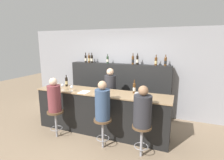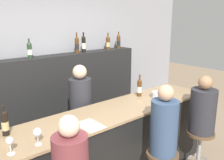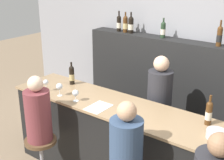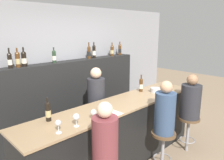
% 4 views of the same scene
% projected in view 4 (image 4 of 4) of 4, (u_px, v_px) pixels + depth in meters
% --- Properties ---
extents(wall_back, '(6.40, 0.05, 2.60)m').
position_uv_depth(wall_back, '(65.00, 73.00, 4.38)').
color(wall_back, gray).
rests_on(wall_back, ground_plane).
extents(bar_counter, '(3.30, 0.67, 1.03)m').
position_uv_depth(bar_counter, '(119.00, 134.00, 3.52)').
color(bar_counter, black).
rests_on(bar_counter, ground_plane).
extents(back_bar_cabinet, '(3.10, 0.28, 1.56)m').
position_uv_depth(back_bar_cabinet, '(73.00, 100.00, 4.34)').
color(back_bar_cabinet, black).
rests_on(back_bar_cabinet, ground_plane).
extents(wine_bottle_counter_0, '(0.07, 0.07, 0.31)m').
position_uv_depth(wine_bottle_counter_0, '(48.00, 111.00, 2.74)').
color(wine_bottle_counter_0, black).
rests_on(wine_bottle_counter_0, bar_counter).
extents(wine_bottle_counter_1, '(0.07, 0.07, 0.32)m').
position_uv_depth(wine_bottle_counter_1, '(141.00, 85.00, 4.02)').
color(wine_bottle_counter_1, '#4C2D14').
rests_on(wine_bottle_counter_1, bar_counter).
extents(wine_bottle_backbar_0, '(0.07, 0.07, 0.31)m').
position_uv_depth(wine_bottle_backbar_0, '(10.00, 60.00, 3.36)').
color(wine_bottle_backbar_0, black).
rests_on(wine_bottle_backbar_0, back_bar_cabinet).
extents(wine_bottle_backbar_1, '(0.07, 0.07, 0.31)m').
position_uv_depth(wine_bottle_backbar_1, '(18.00, 59.00, 3.45)').
color(wine_bottle_backbar_1, '#4C2D14').
rests_on(wine_bottle_backbar_1, back_bar_cabinet).
extents(wine_bottle_backbar_2, '(0.08, 0.08, 0.31)m').
position_uv_depth(wine_bottle_backbar_2, '(24.00, 59.00, 3.52)').
color(wine_bottle_backbar_2, black).
rests_on(wine_bottle_backbar_2, back_bar_cabinet).
extents(wine_bottle_backbar_3, '(0.07, 0.07, 0.28)m').
position_uv_depth(wine_bottle_backbar_3, '(54.00, 56.00, 3.89)').
color(wine_bottle_backbar_3, '#233823').
rests_on(wine_bottle_backbar_3, back_bar_cabinet).
extents(wine_bottle_backbar_4, '(0.07, 0.07, 0.33)m').
position_uv_depth(wine_bottle_backbar_4, '(89.00, 52.00, 4.42)').
color(wine_bottle_backbar_4, '#4C2D14').
rests_on(wine_bottle_backbar_4, back_bar_cabinet).
extents(wine_bottle_backbar_5, '(0.07, 0.07, 0.33)m').
position_uv_depth(wine_bottle_backbar_5, '(94.00, 51.00, 4.51)').
color(wine_bottle_backbar_5, black).
rests_on(wine_bottle_backbar_5, back_bar_cabinet).
extents(wine_bottle_backbar_6, '(0.08, 0.08, 0.30)m').
position_uv_depth(wine_bottle_backbar_6, '(112.00, 50.00, 4.87)').
color(wine_bottle_backbar_6, '#4C2D14').
rests_on(wine_bottle_backbar_6, back_bar_cabinet).
extents(wine_bottle_backbar_7, '(0.07, 0.07, 0.30)m').
position_uv_depth(wine_bottle_backbar_7, '(120.00, 49.00, 5.04)').
color(wine_bottle_backbar_7, '#4C2D14').
rests_on(wine_bottle_backbar_7, back_bar_cabinet).
extents(wine_glass_0, '(0.07, 0.07, 0.16)m').
position_uv_depth(wine_glass_0, '(58.00, 123.00, 2.42)').
color(wine_glass_0, silver).
rests_on(wine_glass_0, bar_counter).
extents(wine_glass_1, '(0.08, 0.08, 0.16)m').
position_uv_depth(wine_glass_1, '(76.00, 117.00, 2.59)').
color(wine_glass_1, silver).
rests_on(wine_glass_1, bar_counter).
extents(wine_glass_2, '(0.08, 0.08, 0.14)m').
position_uv_depth(wine_glass_2, '(94.00, 113.00, 2.77)').
color(wine_glass_2, silver).
rests_on(wine_glass_2, bar_counter).
extents(metal_bowl, '(0.18, 0.18, 0.08)m').
position_uv_depth(metal_bowl, '(155.00, 90.00, 4.00)').
color(metal_bowl, '#B7B7BC').
rests_on(metal_bowl, bar_counter).
extents(tasting_menu, '(0.21, 0.30, 0.00)m').
position_uv_depth(tasting_menu, '(110.00, 113.00, 3.03)').
color(tasting_menu, white).
rests_on(tasting_menu, bar_counter).
extents(guest_seated_left, '(0.29, 0.29, 0.78)m').
position_uv_depth(guest_seated_left, '(105.00, 140.00, 2.39)').
color(guest_seated_left, brown).
rests_on(guest_seated_left, bar_stool_left).
extents(bar_stool_middle, '(0.37, 0.37, 0.64)m').
position_uv_depth(bar_stool_middle, '(163.00, 141.00, 3.31)').
color(bar_stool_middle, gray).
rests_on(bar_stool_middle, ground_plane).
extents(guest_seated_middle, '(0.31, 0.31, 0.80)m').
position_uv_depth(guest_seated_middle, '(165.00, 111.00, 3.20)').
color(guest_seated_middle, '#334766').
rests_on(guest_seated_middle, bar_stool_middle).
extents(bar_stool_right, '(0.37, 0.37, 0.64)m').
position_uv_depth(bar_stool_right, '(188.00, 125.00, 3.87)').
color(bar_stool_right, gray).
rests_on(bar_stool_right, ground_plane).
extents(guest_seated_right, '(0.34, 0.34, 0.78)m').
position_uv_depth(guest_seated_right, '(191.00, 100.00, 3.76)').
color(guest_seated_right, '#28282D').
rests_on(guest_seated_right, bar_stool_right).
extents(bartender, '(0.31, 0.31, 1.52)m').
position_uv_depth(bartender, '(97.00, 113.00, 3.88)').
color(bartender, '#28282D').
rests_on(bartender, ground_plane).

